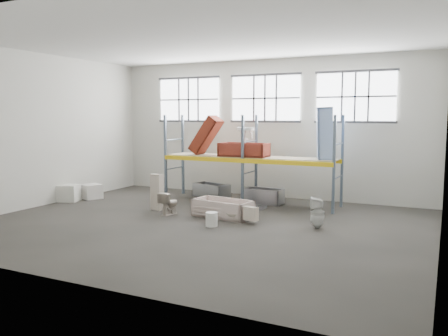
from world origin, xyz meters
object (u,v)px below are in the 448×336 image
Objects in this scene: toilet_white at (318,213)px; rust_tub_flat at (244,150)px; blue_tub_upright at (325,134)px; carton_near at (69,193)px; bathtub_beige at (223,208)px; cistern_tall at (157,192)px; steel_tub_right at (263,196)px; bucket at (212,219)px; steel_tub_left at (211,190)px; toilet_beige at (169,203)px.

rust_tub_flat is at bearing -145.69° from toilet_white.
blue_tub_upright reaches higher than carton_near.
cistern_tall reaches higher than bathtub_beige.
steel_tub_right is 3.63× the size of bucket.
bucket is (2.07, -3.98, -0.06)m from steel_tub_left.
bathtub_beige reaches higher than steel_tub_right.
toilet_white is at bearing -45.91° from steel_tub_right.
steel_tub_left is at bearing 34.84° from carton_near.
bucket is (2.57, -1.21, -0.38)m from cistern_tall.
cistern_tall is at bearing -151.24° from blue_tub_upright.
blue_tub_upright reaches higher than bathtub_beige.
toilet_beige is 0.42× the size of rust_tub_flat.
blue_tub_upright is (4.67, 2.56, 1.82)m from cistern_tall.
bathtub_beige is 2.56m from steel_tub_right.
steel_tub_right is (1.91, 2.91, -0.09)m from toilet_beige.
bathtub_beige is 5.96m from carton_near.
steel_tub_left is 5.03m from carton_near.
bathtub_beige is at bearing -131.86° from blue_tub_upright.
bucket is at bearing -119.11° from blue_tub_upright.
blue_tub_upright is at bearing 60.89° from bucket.
steel_tub_left is (-1.84, 2.81, -0.01)m from bathtub_beige.
bathtub_beige is 1.04× the size of blue_tub_upright.
bathtub_beige is 3.36m from steel_tub_left.
steel_tub_left is (0.50, 2.77, -0.32)m from cistern_tall.
steel_tub_left is at bearing 162.31° from rust_tub_flat.
bathtub_beige is 2.53× the size of toilet_beige.
blue_tub_upright is (-0.52, 2.72, 1.98)m from toilet_white.
carton_near is at bearing 169.85° from bucket.
blue_tub_upright is (4.17, -0.21, 2.14)m from steel_tub_left.
steel_tub_left is at bearing 131.39° from bathtub_beige.
bathtub_beige is at bearing -163.64° from toilet_beige.
toilet_white is 3.40m from blue_tub_upright.
cistern_tall is 3.01× the size of bucket.
cistern_tall reaches higher than toilet_white.
toilet_white is (2.85, -0.12, 0.16)m from bathtub_beige.
bathtub_beige is at bearing 101.15° from bucket.
bathtub_beige is 2.83m from rust_tub_flat.
steel_tub_right is at bearing -7.19° from steel_tub_left.
steel_tub_right is (2.11, -0.27, 0.00)m from steel_tub_left.
bathtub_beige is at bearing -96.01° from steel_tub_right.
rust_tub_flat is (-0.35, 2.34, 1.56)m from bathtub_beige.
rust_tub_flat is at bearing 23.10° from carton_near.
rust_tub_flat is at bearing -17.69° from steel_tub_left.
steel_tub_right is at bearing -154.07° from toilet_white.
rust_tub_flat is (1.99, 2.30, 1.25)m from cistern_tall.
rust_tub_flat reaches higher than toilet_beige.
carton_near is (-4.33, 0.31, -0.06)m from toilet_beige.
toilet_beige reaches higher than steel_tub_left.
cistern_tall is at bearing -100.20° from steel_tub_left.
carton_near is (-5.96, -0.06, 0.03)m from bathtub_beige.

